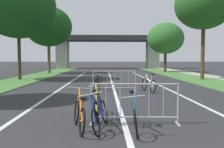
% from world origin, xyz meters
% --- Properties ---
extents(grass_verge_left, '(3.07, 48.74, 0.05)m').
position_xyz_m(grass_verge_left, '(-6.95, 19.94, 0.03)').
color(grass_verge_left, '#477A38').
rests_on(grass_verge_left, ground).
extents(grass_verge_right, '(3.07, 48.74, 0.05)m').
position_xyz_m(grass_verge_right, '(6.95, 19.94, 0.03)').
color(grass_verge_right, '#477A38').
rests_on(grass_verge_right, ground).
extents(sidewalk_path_right, '(1.67, 48.74, 0.08)m').
position_xyz_m(sidewalk_path_right, '(9.32, 19.94, 0.04)').
color(sidewalk_path_right, '#9E9B93').
rests_on(sidewalk_path_right, ground).
extents(lane_stripe_center, '(0.14, 28.20, 0.01)m').
position_xyz_m(lane_stripe_center, '(0.00, 14.10, 0.00)').
color(lane_stripe_center, silver).
rests_on(lane_stripe_center, ground).
extents(lane_stripe_right_lane, '(0.14, 28.20, 0.01)m').
position_xyz_m(lane_stripe_right_lane, '(2.98, 14.10, 0.00)').
color(lane_stripe_right_lane, silver).
rests_on(lane_stripe_right_lane, ground).
extents(lane_stripe_left_lane, '(0.14, 28.20, 0.01)m').
position_xyz_m(lane_stripe_left_lane, '(-2.98, 14.10, 0.00)').
color(lane_stripe_left_lane, silver).
rests_on(lane_stripe_left_lane, ground).
extents(overpass_bridge, '(23.56, 3.98, 5.69)m').
position_xyz_m(overpass_bridge, '(0.00, 40.28, 4.25)').
color(overpass_bridge, '#2D2D30').
rests_on(overpass_bridge, ground).
extents(tree_left_pine_far, '(5.84, 5.84, 8.25)m').
position_xyz_m(tree_left_pine_far, '(-7.26, 17.35, 5.76)').
color(tree_left_pine_far, '#3D2D1E').
rests_on(tree_left_pine_far, ground).
extents(tree_left_oak_near, '(5.29, 5.29, 7.59)m').
position_xyz_m(tree_left_oak_near, '(-6.89, 25.77, 5.33)').
color(tree_left_oak_near, brown).
rests_on(tree_left_oak_near, ground).
extents(tree_right_oak_mid, '(4.50, 4.50, 7.82)m').
position_xyz_m(tree_right_oak_mid, '(7.25, 16.96, 5.89)').
color(tree_right_oak_mid, '#4C3823').
rests_on(tree_right_oak_mid, ground).
extents(tree_right_cypress_far, '(4.55, 4.55, 6.17)m').
position_xyz_m(tree_right_cypress_far, '(7.09, 28.06, 4.23)').
color(tree_right_cypress_far, '#3D2D1E').
rests_on(tree_right_cypress_far, ground).
extents(crowd_barrier_nearest, '(2.28, 0.56, 1.05)m').
position_xyz_m(crowd_barrier_nearest, '(0.26, 4.24, 0.52)').
color(crowd_barrier_nearest, '#ADADB2').
rests_on(crowd_barrier_nearest, ground).
extents(crowd_barrier_second, '(2.26, 0.47, 1.05)m').
position_xyz_m(crowd_barrier_second, '(-0.00, 10.55, 0.52)').
color(crowd_barrier_second, '#ADADB2').
rests_on(crowd_barrier_second, ground).
extents(bicycle_teal_0, '(0.50, 1.71, 0.91)m').
position_xyz_m(bicycle_teal_0, '(0.19, 3.68, 0.37)').
color(bicycle_teal_0, black).
rests_on(bicycle_teal_0, ground).
extents(bicycle_yellow_1, '(0.46, 1.61, 0.94)m').
position_xyz_m(bicycle_yellow_1, '(-0.69, 4.83, 0.35)').
color(bicycle_yellow_1, black).
rests_on(bicycle_yellow_1, ground).
extents(bicycle_blue_2, '(0.69, 1.68, 0.97)m').
position_xyz_m(bicycle_blue_2, '(-0.61, 3.82, 0.36)').
color(bicycle_blue_2, black).
rests_on(bicycle_blue_2, ground).
extents(bicycle_orange_3, '(0.54, 1.56, 0.97)m').
position_xyz_m(bicycle_orange_3, '(-1.09, 3.80, 0.36)').
color(bicycle_orange_3, black).
rests_on(bicycle_orange_3, ground).
extents(bicycle_white_4, '(0.58, 1.73, 0.95)m').
position_xyz_m(bicycle_white_4, '(1.71, 10.19, 0.37)').
color(bicycle_white_4, black).
rests_on(bicycle_white_4, ground).
extents(bicycle_black_5, '(0.45, 1.65, 1.01)m').
position_xyz_m(bicycle_black_5, '(-0.86, 10.95, 0.39)').
color(bicycle_black_5, black).
rests_on(bicycle_black_5, ground).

